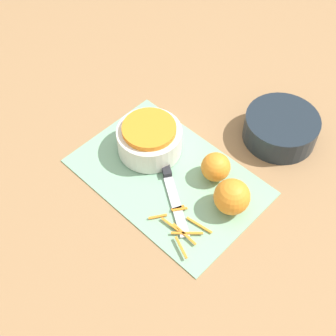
% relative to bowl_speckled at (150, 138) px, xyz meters
% --- Properties ---
extents(ground_plane, '(4.00, 4.00, 0.00)m').
position_rel_bowl_speckled_xyz_m(ground_plane, '(0.09, -0.03, -0.04)').
color(ground_plane, '#9E754C').
extents(cutting_board, '(0.44, 0.30, 0.01)m').
position_rel_bowl_speckled_xyz_m(cutting_board, '(0.09, -0.03, -0.04)').
color(cutting_board, '#84B793').
rests_on(cutting_board, ground_plane).
extents(bowl_speckled, '(0.16, 0.16, 0.08)m').
position_rel_bowl_speckled_xyz_m(bowl_speckled, '(0.00, 0.00, 0.00)').
color(bowl_speckled, silver).
rests_on(bowl_speckled, cutting_board).
extents(bowl_dark, '(0.18, 0.18, 0.07)m').
position_rel_bowl_speckled_xyz_m(bowl_dark, '(0.20, 0.26, -0.01)').
color(bowl_dark, '#1E2833').
rests_on(bowl_dark, ground_plane).
extents(knife, '(0.24, 0.16, 0.02)m').
position_rel_bowl_speckled_xyz_m(knife, '(0.08, -0.02, -0.03)').
color(knife, '#232328').
rests_on(knife, cutting_board).
extents(orange_left, '(0.08, 0.08, 0.08)m').
position_rel_bowl_speckled_xyz_m(orange_left, '(0.25, 0.01, 0.00)').
color(orange_left, orange).
rests_on(orange_left, cutting_board).
extents(orange_right, '(0.07, 0.07, 0.07)m').
position_rel_bowl_speckled_xyz_m(orange_right, '(0.17, 0.05, -0.00)').
color(orange_right, orange).
rests_on(orange_right, cutting_board).
extents(peel_pile, '(0.13, 0.10, 0.01)m').
position_rel_bowl_speckled_xyz_m(peel_pile, '(0.21, -0.11, -0.03)').
color(peel_pile, orange).
rests_on(peel_pile, cutting_board).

